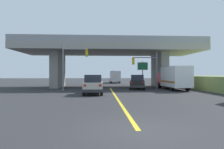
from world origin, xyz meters
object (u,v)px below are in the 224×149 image
(traffic_signal_nearside, at_px, (148,66))
(semi_truck_distant, at_px, (115,77))
(suv_lead, at_px, (93,84))
(highway_sign, at_px, (143,68))
(suv_crossing, at_px, (138,82))
(traffic_signal_farside, at_px, (71,61))
(box_truck, at_px, (174,78))

(traffic_signal_nearside, height_order, semi_truck_distant, traffic_signal_nearside)
(semi_truck_distant, bearing_deg, suv_lead, -98.81)
(traffic_signal_nearside, xyz_separation_m, highway_sign, (0.12, 3.85, -0.22))
(highway_sign, xyz_separation_m, semi_truck_distant, (-3.13, 17.42, -1.47))
(suv_crossing, xyz_separation_m, semi_truck_distant, (-1.77, 20.39, 0.53))
(traffic_signal_farside, bearing_deg, highway_sign, 24.71)
(box_truck, xyz_separation_m, traffic_signal_farside, (-13.65, -0.61, 2.17))
(traffic_signal_nearside, xyz_separation_m, semi_truck_distant, (-3.01, 21.27, -1.69))
(traffic_signal_nearside, relative_size, highway_sign, 1.23)
(suv_lead, bearing_deg, traffic_signal_farside, 122.82)
(traffic_signal_nearside, bearing_deg, box_truck, -4.65)
(traffic_signal_nearside, bearing_deg, semi_truck_distant, 98.04)
(traffic_signal_nearside, distance_m, semi_truck_distant, 21.55)
(box_truck, distance_m, traffic_signal_farside, 13.84)
(suv_lead, xyz_separation_m, suv_crossing, (5.93, 6.45, -0.00))
(suv_crossing, bearing_deg, traffic_signal_farside, -156.58)
(suv_lead, distance_m, box_truck, 11.89)
(box_truck, relative_size, highway_sign, 1.81)
(suv_crossing, relative_size, box_truck, 0.65)
(traffic_signal_farside, relative_size, highway_sign, 1.43)
(highway_sign, bearing_deg, semi_truck_distant, 100.19)
(traffic_signal_farside, bearing_deg, suv_crossing, 11.20)
(suv_lead, height_order, traffic_signal_farside, traffic_signal_farside)
(suv_crossing, distance_m, traffic_signal_farside, 9.53)
(box_truck, distance_m, highway_sign, 5.49)
(traffic_signal_farside, bearing_deg, traffic_signal_nearside, 4.99)
(suv_crossing, bearing_deg, traffic_signal_nearside, -23.18)
(highway_sign, bearing_deg, traffic_signal_nearside, -91.85)
(traffic_signal_nearside, distance_m, highway_sign, 3.86)
(suv_lead, relative_size, box_truck, 0.65)
(highway_sign, distance_m, semi_truck_distant, 17.76)
(suv_lead, distance_m, suv_crossing, 8.76)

